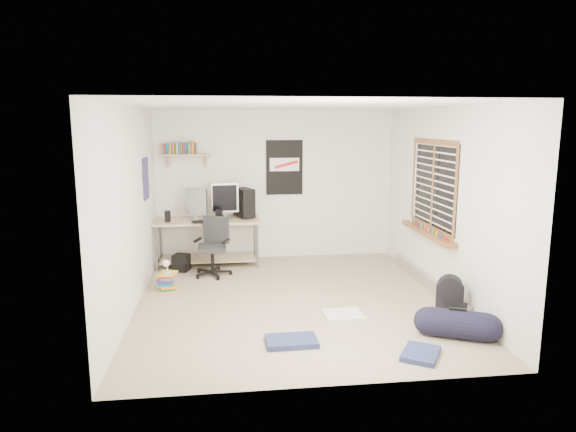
{
  "coord_description": "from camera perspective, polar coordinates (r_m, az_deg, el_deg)",
  "views": [
    {
      "loc": [
        -0.86,
        -6.36,
        2.3
      ],
      "look_at": [
        -0.03,
        0.27,
        1.08
      ],
      "focal_mm": 32.0,
      "sensor_mm": 36.0,
      "label": 1
    }
  ],
  "objects": [
    {
      "name": "left_wall",
      "position": [
        6.55,
        -17.08,
        0.69
      ],
      "size": [
        0.01,
        4.5,
        2.5
      ],
      "primitive_type": "cube",
      "color": "silver",
      "rests_on": "ground"
    },
    {
      "name": "subwoofer",
      "position": [
        8.23,
        -11.77,
        -5.07
      ],
      "size": [
        0.29,
        0.29,
        0.26
      ],
      "primitive_type": "cube",
      "rotation": [
        0.0,
        0.0,
        -0.34
      ],
      "color": "black",
      "rests_on": "floor"
    },
    {
      "name": "right_wall",
      "position": [
        7.05,
        16.95,
        1.36
      ],
      "size": [
        0.01,
        4.5,
        2.5
      ],
      "primitive_type": "cube",
      "color": "silver",
      "rests_on": "ground"
    },
    {
      "name": "baseboard_heater",
      "position": [
        7.56,
        15.21,
        -7.0
      ],
      "size": [
        0.08,
        2.5,
        0.18
      ],
      "primitive_type": "cube",
      "color": "#B7B2A8",
      "rests_on": "floor"
    },
    {
      "name": "poster_left_wall",
      "position": [
        7.69,
        -15.52,
        4.02
      ],
      "size": [
        0.02,
        0.42,
        0.6
      ],
      "primitive_type": "cube",
      "color": "navy",
      "rests_on": "left_wall"
    },
    {
      "name": "desk",
      "position": [
        8.5,
        -8.89,
        -2.92
      ],
      "size": [
        1.76,
        0.91,
        0.77
      ],
      "primitive_type": "cube",
      "rotation": [
        0.0,
        0.0,
        0.1
      ],
      "color": "tan",
      "rests_on": "floor"
    },
    {
      "name": "monitor_left",
      "position": [
        8.25,
        -10.13,
        0.97
      ],
      "size": [
        0.37,
        0.24,
        0.4
      ],
      "primitive_type": "cube",
      "rotation": [
        0.0,
        0.0,
        -0.44
      ],
      "color": "#B5B6BA",
      "rests_on": "desk"
    },
    {
      "name": "speaker_left",
      "position": [
        8.2,
        -13.22,
        -0.03
      ],
      "size": [
        0.09,
        0.09,
        0.17
      ],
      "primitive_type": "cube",
      "rotation": [
        0.0,
        0.0,
        -0.02
      ],
      "color": "black",
      "rests_on": "desk"
    },
    {
      "name": "duffel_bag",
      "position": [
        5.94,
        18.28,
        -11.49
      ],
      "size": [
        0.42,
        0.42,
        0.62
      ],
      "primitive_type": "cylinder",
      "rotation": [
        0.0,
        0.0,
        -0.44
      ],
      "color": "black",
      "rests_on": "floor"
    },
    {
      "name": "office_chair",
      "position": [
        7.84,
        -8.43,
        -3.09
      ],
      "size": [
        0.73,
        0.73,
        0.89
      ],
      "primitive_type": "cube",
      "rotation": [
        0.0,
        0.0,
        -0.32
      ],
      "color": "#262628",
      "rests_on": "floor"
    },
    {
      "name": "monitor_right",
      "position": [
        8.3,
        -7.0,
        1.35
      ],
      "size": [
        0.44,
        0.16,
        0.47
      ],
      "primitive_type": "cube",
      "rotation": [
        0.0,
        0.0,
        0.13
      ],
      "color": "#ADADB2",
      "rests_on": "desk"
    },
    {
      "name": "window",
      "position": [
        7.28,
        15.68,
        3.28
      ],
      "size": [
        0.1,
        1.5,
        1.26
      ],
      "primitive_type": "cube",
      "color": "brown",
      "rests_on": "right_wall"
    },
    {
      "name": "wall_shelf",
      "position": [
        8.54,
        -11.13,
        6.69
      ],
      "size": [
        0.8,
        0.22,
        0.24
      ],
      "primitive_type": "cube",
      "color": "tan",
      "rests_on": "back_wall"
    },
    {
      "name": "desk_lamp",
      "position": [
        7.29,
        -13.31,
        -5.18
      ],
      "size": [
        0.16,
        0.21,
        0.18
      ],
      "primitive_type": "cube",
      "rotation": [
        0.0,
        0.0,
        0.34
      ],
      "color": "white",
      "rests_on": "book_stack"
    },
    {
      "name": "book_stack",
      "position": [
        7.38,
        -13.37,
        -6.86
      ],
      "size": [
        0.56,
        0.51,
        0.32
      ],
      "primitive_type": "cube",
      "rotation": [
        0.0,
        0.0,
        0.28
      ],
      "color": "brown",
      "rests_on": "floor"
    },
    {
      "name": "jeans_a",
      "position": [
        5.56,
        0.4,
        -13.73
      ],
      "size": [
        0.55,
        0.36,
        0.06
      ],
      "primitive_type": "cube",
      "rotation": [
        0.0,
        0.0,
        0.03
      ],
      "color": "navy",
      "rests_on": "floor"
    },
    {
      "name": "jeans_b",
      "position": [
        5.46,
        14.52,
        -14.61
      ],
      "size": [
        0.52,
        0.55,
        0.06
      ],
      "primitive_type": "cube",
      "rotation": [
        0.0,
        0.0,
        1.01
      ],
      "color": "navy",
      "rests_on": "floor"
    },
    {
      "name": "ceiling",
      "position": [
        6.42,
        0.6,
        12.21
      ],
      "size": [
        4.0,
        4.5,
        0.01
      ],
      "primitive_type": "cube",
      "color": "white",
      "rests_on": "ground"
    },
    {
      "name": "floor",
      "position": [
        6.82,
        0.56,
        -9.38
      ],
      "size": [
        4.0,
        4.5,
        0.01
      ],
      "primitive_type": "cube",
      "color": "gray",
      "rests_on": "ground"
    },
    {
      "name": "back_wall",
      "position": [
        8.72,
        -1.4,
        3.45
      ],
      "size": [
        4.0,
        0.01,
        2.5
      ],
      "primitive_type": "cube",
      "color": "silver",
      "rests_on": "ground"
    },
    {
      "name": "poster_back_wall",
      "position": [
        8.68,
        -0.4,
        5.42
      ],
      "size": [
        0.62,
        0.03,
        0.92
      ],
      "primitive_type": "cube",
      "color": "black",
      "rests_on": "back_wall"
    },
    {
      "name": "backpack",
      "position": [
        6.44,
        17.48,
        -9.16
      ],
      "size": [
        0.38,
        0.35,
        0.42
      ],
      "primitive_type": "cube",
      "rotation": [
        0.0,
        0.0,
        -0.4
      ],
      "color": "black",
      "rests_on": "floor"
    },
    {
      "name": "tshirt",
      "position": [
        6.31,
        6.19,
        -10.86
      ],
      "size": [
        0.47,
        0.4,
        0.04
      ],
      "primitive_type": "cube",
      "rotation": [
        0.0,
        0.0,
        0.02
      ],
      "color": "silver",
      "rests_on": "floor"
    },
    {
      "name": "speaker_right",
      "position": [
        8.09,
        -7.67,
        0.05
      ],
      "size": [
        0.11,
        0.11,
        0.18
      ],
      "primitive_type": "cube",
      "rotation": [
        0.0,
        0.0,
        -0.24
      ],
      "color": "black",
      "rests_on": "desk"
    },
    {
      "name": "pc_tower",
      "position": [
        8.45,
        -4.89,
        1.52
      ],
      "size": [
        0.35,
        0.49,
        0.46
      ],
      "primitive_type": "cube",
      "rotation": [
        0.0,
        0.0,
        0.35
      ],
      "color": "black",
      "rests_on": "desk"
    },
    {
      "name": "keyboard",
      "position": [
        8.11,
        -9.19,
        -0.54
      ],
      "size": [
        0.43,
        0.28,
        0.02
      ],
      "primitive_type": "cube",
      "rotation": [
        0.0,
        0.0,
        0.38
      ],
      "color": "black",
      "rests_on": "desk"
    }
  ]
}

